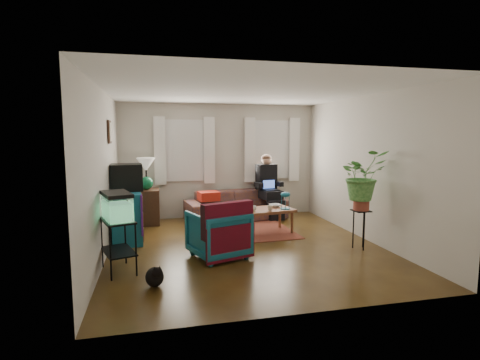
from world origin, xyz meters
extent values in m
cube|color=#4F2B14|center=(0.00, 0.00, 0.00)|extent=(4.50, 5.00, 0.01)
cube|color=white|center=(0.00, 0.00, 2.60)|extent=(4.50, 5.00, 0.01)
cube|color=silver|center=(0.00, 2.50, 1.30)|extent=(4.50, 0.01, 2.60)
cube|color=silver|center=(0.00, -2.50, 1.30)|extent=(4.50, 0.01, 2.60)
cube|color=silver|center=(-2.25, 0.00, 1.30)|extent=(0.01, 5.00, 2.60)
cube|color=silver|center=(2.25, 0.00, 1.30)|extent=(0.01, 5.00, 2.60)
cube|color=white|center=(-0.80, 2.48, 1.55)|extent=(1.08, 0.04, 1.38)
cube|color=white|center=(1.25, 2.48, 1.55)|extent=(1.08, 0.04, 1.38)
cube|color=white|center=(-0.80, 2.40, 1.55)|extent=(1.36, 0.06, 1.50)
cube|color=white|center=(1.25, 2.40, 1.55)|extent=(1.36, 0.06, 1.50)
cube|color=#3D2616|center=(-2.21, 0.85, 1.95)|extent=(0.04, 0.32, 0.40)
cube|color=maroon|center=(0.15, 0.95, 0.01)|extent=(2.07, 1.69, 0.01)
imported|color=brown|center=(0.29, 2.05, 0.43)|extent=(2.32, 1.19, 0.87)
cube|color=#402918|center=(-1.65, 2.04, 0.37)|extent=(0.53, 0.53, 0.75)
cube|color=#104E60|center=(-1.99, 0.84, 0.45)|extent=(0.58, 1.04, 0.90)
cube|color=black|center=(-1.98, 0.94, 1.14)|extent=(0.59, 0.54, 0.48)
cube|color=black|center=(-2.00, -0.75, 0.37)|extent=(0.55, 0.74, 0.74)
cube|color=#7FD899|center=(-2.00, -0.75, 0.93)|extent=(0.50, 0.68, 0.39)
ellipsoid|color=black|center=(-1.52, -1.40, 0.15)|extent=(0.30, 0.39, 0.30)
imported|color=#116169|center=(-0.54, -0.44, 0.41)|extent=(0.99, 0.96, 0.81)
cube|color=#9E0A0A|center=(-0.44, -0.74, 0.58)|extent=(0.83, 0.44, 0.67)
cube|color=brown|center=(0.54, 0.76, 0.24)|extent=(1.24, 0.81, 0.48)
imported|color=white|center=(0.30, 0.61, 0.53)|extent=(0.15, 0.15, 0.10)
imported|color=beige|center=(0.62, 0.58, 0.53)|extent=(0.12, 0.12, 0.10)
imported|color=white|center=(0.83, 0.92, 0.51)|extent=(0.26, 0.26, 0.06)
cylinder|color=#B21414|center=(0.20, 0.86, 0.50)|extent=(0.41, 0.41, 0.04)
cube|color=black|center=(1.85, -0.55, 0.33)|extent=(0.29, 0.29, 0.66)
imported|color=#599947|center=(1.85, -0.55, 1.11)|extent=(0.77, 0.68, 0.83)
camera|label=1|loc=(-1.49, -6.04, 1.89)|focal=28.00mm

